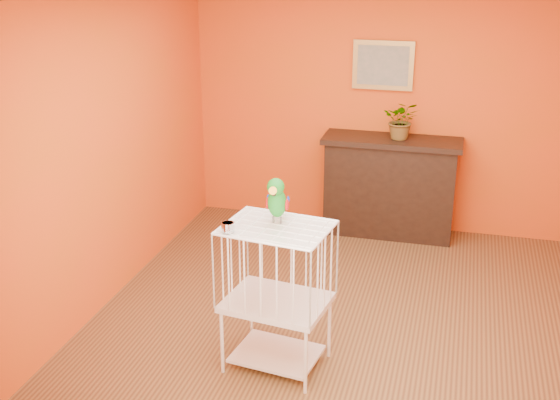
# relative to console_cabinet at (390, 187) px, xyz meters

# --- Properties ---
(ground) EXTENTS (4.50, 4.50, 0.00)m
(ground) POSITION_rel_console_cabinet_xyz_m (-0.16, -2.01, -0.53)
(ground) COLOR brown
(ground) RESTS_ON ground
(room_shell) EXTENTS (4.50, 4.50, 4.50)m
(room_shell) POSITION_rel_console_cabinet_xyz_m (-0.16, -2.01, 1.06)
(room_shell) COLOR #EA4916
(room_shell) RESTS_ON ground
(console_cabinet) EXTENTS (1.41, 0.51, 1.05)m
(console_cabinet) POSITION_rel_console_cabinet_xyz_m (0.00, 0.00, 0.00)
(console_cabinet) COLOR black
(console_cabinet) RESTS_ON ground
(potted_plant) EXTENTS (0.36, 0.40, 0.31)m
(potted_plant) POSITION_rel_console_cabinet_xyz_m (0.08, 0.06, 0.68)
(potted_plant) COLOR #26722D
(potted_plant) RESTS_ON console_cabinet
(framed_picture) EXTENTS (0.62, 0.04, 0.50)m
(framed_picture) POSITION_rel_console_cabinet_xyz_m (-0.16, 0.21, 1.22)
(framed_picture) COLOR #A77F3B
(framed_picture) RESTS_ON room_shell
(birdcage) EXTENTS (0.78, 0.64, 1.10)m
(birdcage) POSITION_rel_console_cabinet_xyz_m (-0.49, -2.69, 0.05)
(birdcage) COLOR white
(birdcage) RESTS_ON ground
(feed_cup) EXTENTS (0.09, 0.09, 0.06)m
(feed_cup) POSITION_rel_console_cabinet_xyz_m (-0.79, -2.86, 0.61)
(feed_cup) COLOR silver
(feed_cup) RESTS_ON birdcage
(parrot) EXTENTS (0.17, 0.30, 0.34)m
(parrot) POSITION_rel_console_cabinet_xyz_m (-0.51, -2.62, 0.75)
(parrot) COLOR #59544C
(parrot) RESTS_ON birdcage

